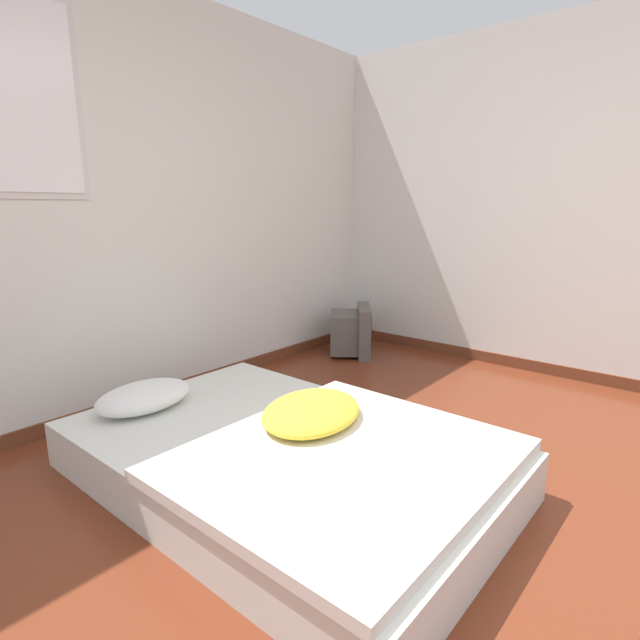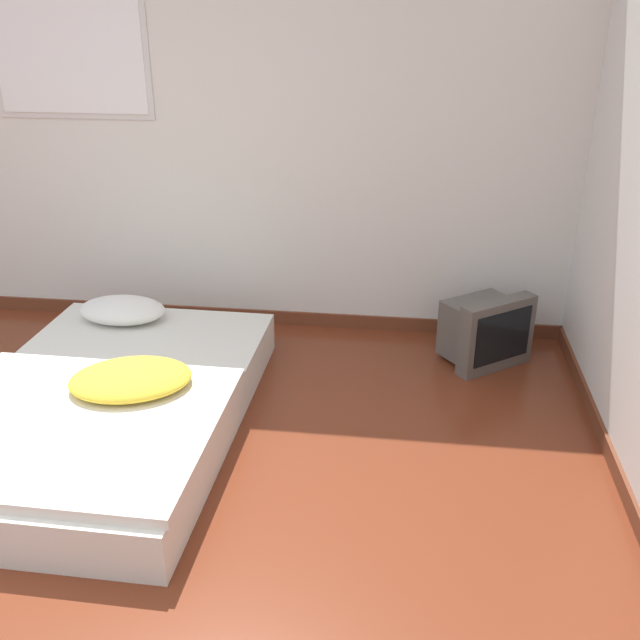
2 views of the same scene
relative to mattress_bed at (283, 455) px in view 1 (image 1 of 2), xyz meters
name	(u,v)px [view 1 (image 1 of 2)]	position (x,y,z in m)	size (l,w,h in m)	color
ground_plane	(495,634)	(-0.21, -1.10, -0.14)	(20.00, 20.00, 0.00)	maroon
wall_back	(71,204)	(-0.21, 1.41, 1.15)	(7.74, 0.08, 2.60)	silver
mattress_bed	(283,455)	(0.00, 0.00, 0.00)	(1.34, 2.03, 0.37)	silver
crt_tv	(352,331)	(1.93, 1.00, 0.06)	(0.56, 0.54, 0.43)	#56514C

